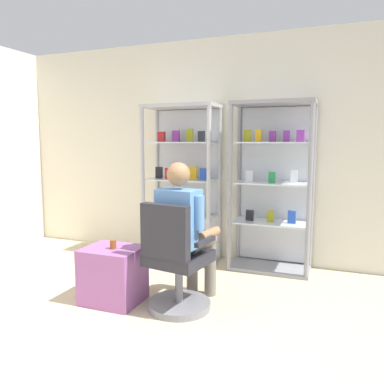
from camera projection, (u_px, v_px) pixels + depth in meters
back_wall at (232, 151)px, 4.68m from camera, size 6.00×0.10×2.70m
display_cabinet_left at (183, 182)px, 4.71m from camera, size 0.90×0.45×1.90m
display_cabinet_right at (272, 186)px, 4.32m from camera, size 0.90×0.45×1.90m
office_chair at (175, 267)px, 3.26m from camera, size 0.60×0.56×0.96m
seated_shopkeeper at (185, 227)px, 3.36m from camera, size 0.53×0.60×1.29m
storage_crate at (113, 275)px, 3.47m from camera, size 0.51×0.43×0.51m
tea_glass at (113, 244)px, 3.41m from camera, size 0.06×0.06×0.08m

